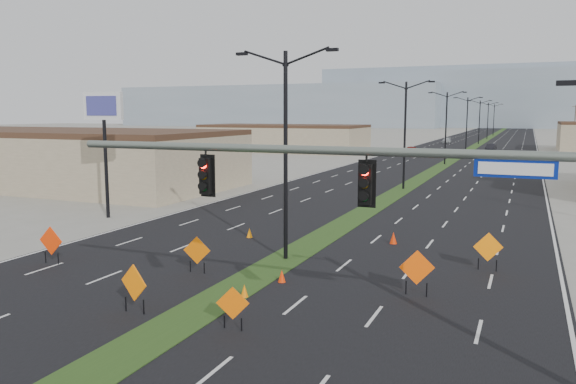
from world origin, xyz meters
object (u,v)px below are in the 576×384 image
at_px(car_far, 447,141).
at_px(cone_3, 250,233).
at_px(streetlight_6, 494,119).
at_px(cone_2, 393,238).
at_px(signal_mast, 436,204).
at_px(construction_sign_4, 417,269).
at_px(car_left, 411,150).
at_px(construction_sign_3, 233,305).
at_px(construction_sign_5, 488,248).
at_px(streetlight_1, 405,132).
at_px(car_mid, 491,147).
at_px(streetlight_0, 286,149).
at_px(streetlight_3, 467,123).
at_px(construction_sign_2, 197,252).
at_px(cone_0, 244,291).
at_px(construction_sign_0, 51,242).
at_px(pole_sign_west, 104,116).
at_px(construction_sign_1, 134,284).
at_px(cone_1, 282,276).
at_px(streetlight_5, 488,120).
at_px(streetlight_4, 479,121).

height_order(car_far, cone_3, car_far).
bearing_deg(streetlight_6, cone_2, -88.54).
relative_size(signal_mast, construction_sign_4, 8.86).
bearing_deg(construction_sign_4, car_left, 81.53).
distance_m(construction_sign_3, construction_sign_5, 12.98).
xyz_separation_m(streetlight_1, car_mid, (4.16, 60.38, -4.72)).
bearing_deg(car_left, streetlight_0, -78.42).
xyz_separation_m(streetlight_6, cone_2, (4.14, -162.68, -5.08)).
bearing_deg(car_far, streetlight_3, -78.89).
xyz_separation_m(streetlight_6, construction_sign_3, (2.00, -177.00, -4.56)).
distance_m(streetlight_6, construction_sign_4, 171.29).
bearing_deg(signal_mast, car_left, 101.31).
bearing_deg(signal_mast, car_mid, 92.56).
bearing_deg(cone_2, construction_sign_2, -127.06).
height_order(car_far, cone_2, car_far).
distance_m(streetlight_3, cone_0, 90.12).
relative_size(signal_mast, streetlight_6, 1.63).
distance_m(construction_sign_0, construction_sign_4, 16.92).
height_order(signal_mast, pole_sign_west, pole_sign_west).
xyz_separation_m(streetlight_3, car_mid, (4.16, 4.38, -4.72)).
xyz_separation_m(streetlight_1, construction_sign_0, (-9.86, -33.19, -4.34)).
xyz_separation_m(cone_0, cone_2, (3.30, 11.29, 0.07)).
bearing_deg(cone_2, cone_3, -167.74).
distance_m(streetlight_1, construction_sign_2, 32.16).
bearing_deg(construction_sign_1, streetlight_0, 90.99).
bearing_deg(streetlight_6, construction_sign_1, -90.65).
distance_m(construction_sign_0, construction_sign_2, 7.30).
relative_size(construction_sign_5, cone_1, 3.21).
xyz_separation_m(streetlight_5, construction_sign_3, (2.00, -149.00, -4.56)).
distance_m(construction_sign_3, cone_0, 3.30).
bearing_deg(construction_sign_5, streetlight_6, 75.92).
bearing_deg(construction_sign_3, cone_2, 62.49).
distance_m(streetlight_5, construction_sign_3, 149.08).
relative_size(streetlight_0, streetlight_3, 1.00).
bearing_deg(car_left, streetlight_6, 90.43).
bearing_deg(construction_sign_5, cone_1, -163.23).
relative_size(streetlight_6, construction_sign_2, 6.01).
xyz_separation_m(car_left, pole_sign_west, (-7.63, -67.64, 6.17)).
height_order(streetlight_5, cone_3, streetlight_5).
distance_m(construction_sign_2, cone_1, 4.14).
height_order(car_mid, cone_3, car_mid).
bearing_deg(signal_mast, construction_sign_3, 171.31).
bearing_deg(streetlight_1, car_mid, 86.05).
relative_size(streetlight_5, car_far, 2.24).
distance_m(construction_sign_0, construction_sign_3, 12.46).
bearing_deg(cone_0, construction_sign_3, -69.06).
bearing_deg(construction_sign_4, streetlight_5, 73.17).
bearing_deg(car_mid, cone_0, -86.87).
distance_m(streetlight_4, streetlight_6, 56.00).
xyz_separation_m(construction_sign_5, cone_3, (-13.07, 1.82, -0.76)).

